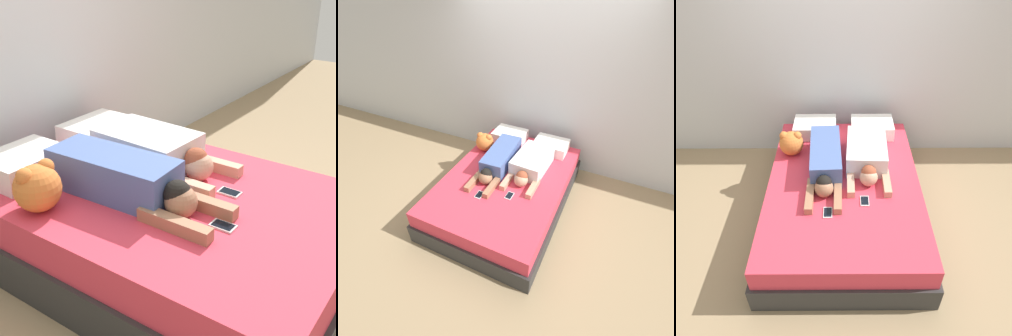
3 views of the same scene
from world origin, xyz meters
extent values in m
plane|color=#9E8460|center=(0.00, 0.00, 0.00)|extent=(12.00, 12.00, 0.00)
cube|color=silver|center=(0.00, 1.22, 1.30)|extent=(12.00, 0.06, 2.60)
cube|color=#2D2D2D|center=(0.00, 0.00, 0.13)|extent=(1.52, 2.15, 0.26)
cube|color=#DB384C|center=(0.00, 0.00, 0.37)|extent=(1.46, 2.09, 0.21)
cube|color=white|center=(-0.33, 0.83, 0.55)|extent=(0.48, 0.36, 0.16)
cube|color=white|center=(0.33, 0.83, 0.55)|extent=(0.48, 0.36, 0.16)
cube|color=#4C66A5|center=(-0.18, 0.24, 0.59)|extent=(0.34, 0.77, 0.24)
sphere|color=#A37051|center=(-0.18, -0.21, 0.56)|extent=(0.17, 0.17, 0.17)
sphere|color=black|center=(-0.18, -0.19, 0.60)|extent=(0.15, 0.15, 0.15)
cube|color=#A37051|center=(-0.31, -0.26, 0.51)|extent=(0.07, 0.41, 0.07)
cube|color=#A37051|center=(-0.06, -0.26, 0.51)|extent=(0.07, 0.41, 0.07)
cube|color=silver|center=(0.23, 0.32, 0.59)|extent=(0.43, 0.63, 0.22)
sphere|color=tan|center=(0.23, -0.06, 0.56)|extent=(0.17, 0.17, 0.17)
sphere|color=#99472D|center=(0.23, -0.04, 0.60)|extent=(0.15, 0.15, 0.15)
cube|color=tan|center=(0.06, -0.09, 0.51)|extent=(0.07, 0.34, 0.07)
cube|color=tan|center=(0.40, -0.09, 0.51)|extent=(0.07, 0.34, 0.07)
cube|color=silver|center=(-0.14, -0.44, 0.48)|extent=(0.08, 0.13, 0.01)
cube|color=black|center=(-0.14, -0.44, 0.48)|extent=(0.07, 0.11, 0.00)
cube|color=silver|center=(0.19, -0.30, 0.48)|extent=(0.08, 0.13, 0.01)
cube|color=black|center=(0.19, -0.30, 0.48)|extent=(0.07, 0.11, 0.00)
sphere|color=orange|center=(-0.55, 0.44, 0.60)|extent=(0.26, 0.26, 0.26)
sphere|color=orange|center=(-0.62, 0.44, 0.70)|extent=(0.09, 0.09, 0.09)
sphere|color=orange|center=(-0.48, 0.44, 0.70)|extent=(0.09, 0.09, 0.09)
camera|label=1|loc=(-1.93, -1.35, 1.75)|focal=50.00mm
camera|label=2|loc=(1.11, -2.34, 2.67)|focal=28.00mm
camera|label=3|loc=(-0.01, -2.41, 2.58)|focal=35.00mm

